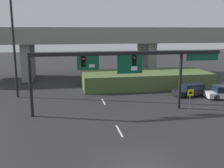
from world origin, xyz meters
name	(u,v)px	position (x,y,z in m)	size (l,w,h in m)	color
ground_plane	(139,167)	(0.00, 0.00, 0.00)	(160.00, 160.00, 0.00)	#262628
lane_markings	(104,102)	(0.00, 13.87, 0.00)	(0.14, 35.93, 0.01)	silver
signal_gantry	(124,63)	(1.40, 10.19, 4.66)	(17.96, 0.44, 5.67)	black
speed_limit_sign	(190,97)	(7.38, 8.75, 1.48)	(0.60, 0.11, 2.27)	#4C4C4C
highway_light_pole_near	(11,13)	(-9.45, 17.58, 9.38)	(0.70, 0.36, 17.99)	black
overpass_bridge	(89,41)	(0.00, 29.31, 5.79)	(45.17, 8.13, 7.94)	gray
grass_embankment	(145,79)	(6.76, 20.74, 0.99)	(17.06, 6.72, 1.98)	#4C6033
parked_sedan_near_right	(193,90)	(10.72, 14.74, 0.66)	(4.91, 2.44, 1.42)	black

